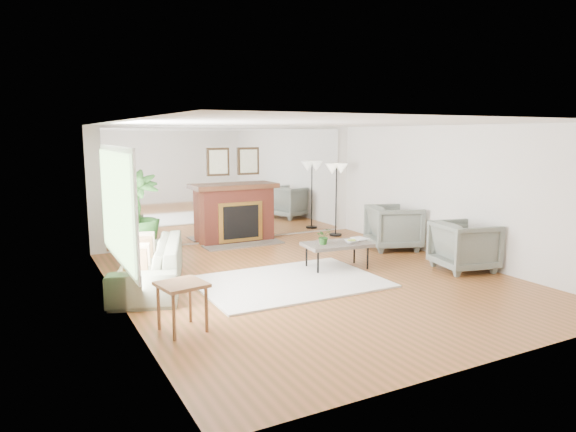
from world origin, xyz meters
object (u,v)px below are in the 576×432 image
potted_ficus (136,216)px  floor_lamp (336,174)px  armchair_front (465,246)px  side_table (182,291)px  coffee_table (337,245)px  armchair_back (394,227)px  sofa (149,264)px  fireplace (237,212)px

potted_ficus → floor_lamp: potted_ficus is taller
armchair_front → floor_lamp: (-0.30, 3.61, 0.99)m
armchair_front → potted_ficus: potted_ficus is taller
side_table → floor_lamp: (4.82, 4.07, 0.92)m
coffee_table → floor_lamp: (1.60, 2.50, 1.00)m
coffee_table → armchair_back: armchair_back is taller
coffee_table → floor_lamp: bearing=57.3°
armchair_front → floor_lamp: bearing=16.4°
armchair_front → side_table: (-5.12, -0.46, 0.07)m
sofa → floor_lamp: (4.75, 2.01, 1.07)m
coffee_table → sofa: 3.19m
armchair_back → floor_lamp: floor_lamp is taller
armchair_front → floor_lamp: 3.75m
potted_ficus → sofa: bearing=-94.1°
coffee_table → armchair_front: 2.20m
sofa → armchair_back: (5.05, 0.30, 0.10)m
floor_lamp → armchair_back: bearing=-80.2°
fireplace → sofa: 3.43m
coffee_table → armchair_front: bearing=-30.2°
armchair_back → coffee_table: bearing=131.8°
fireplace → coffee_table: bearing=-76.2°
armchair_front → coffee_table: bearing=71.5°
sofa → side_table: 2.06m
fireplace → sofa: fireplace is taller
armchair_back → side_table: armchair_back is taller
fireplace → sofa: bearing=-135.9°
armchair_back → potted_ficus: potted_ficus is taller
coffee_table → armchair_front: size_ratio=1.29×
armchair_back → armchair_front: bearing=-160.6°
side_table → armchair_back: bearing=24.7°
coffee_table → potted_ficus: bearing=149.8°
fireplace → coffee_table: 2.96m
fireplace → armchair_back: fireplace is taller
side_table → coffee_table: bearing=25.9°
armchair_back → floor_lamp: (-0.30, 1.72, 0.97)m
coffee_table → side_table: 3.58m
coffee_table → side_table: size_ratio=2.00×
sofa → armchair_back: bearing=111.3°
armchair_back → armchair_front: size_ratio=1.06×
side_table → floor_lamp: 6.38m
fireplace → sofa: (-2.45, -2.38, -0.31)m
armchair_front → side_table: 5.14m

